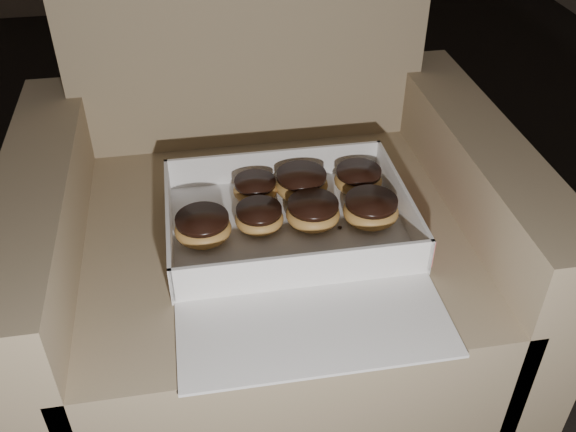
# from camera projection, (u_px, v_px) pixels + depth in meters

# --- Properties ---
(floor) EXTENTS (4.50, 4.50, 0.00)m
(floor) POSITION_uv_depth(u_px,v_px,m) (114.00, 418.00, 1.22)
(floor) COLOR black
(floor) RESTS_ON ground
(armchair) EXTENTS (0.83, 0.70, 0.87)m
(armchair) POSITION_uv_depth(u_px,v_px,m) (268.00, 252.00, 1.19)
(armchair) COLOR #8A7658
(armchair) RESTS_ON floor
(bakery_box) EXTENTS (0.39, 0.45, 0.07)m
(bakery_box) POSITION_uv_depth(u_px,v_px,m) (294.00, 239.00, 1.02)
(bakery_box) COLOR white
(bakery_box) RESTS_ON armchair
(donut_a) EXTENTS (0.09, 0.09, 0.05)m
(donut_a) POSITION_uv_depth(u_px,v_px,m) (371.00, 210.00, 1.05)
(donut_a) COLOR gold
(donut_a) RESTS_ON bakery_box
(donut_b) EXTENTS (0.08, 0.08, 0.04)m
(donut_b) POSITION_uv_depth(u_px,v_px,m) (259.00, 217.00, 1.03)
(donut_b) COLOR gold
(donut_b) RESTS_ON bakery_box
(donut_c) EXTENTS (0.08, 0.08, 0.04)m
(donut_c) POSITION_uv_depth(u_px,v_px,m) (358.00, 179.00, 1.12)
(donut_c) COLOR gold
(donut_c) RESTS_ON bakery_box
(donut_d) EXTENTS (0.09, 0.09, 0.05)m
(donut_d) POSITION_uv_depth(u_px,v_px,m) (203.00, 227.00, 1.01)
(donut_d) COLOR gold
(donut_d) RESTS_ON bakery_box
(donut_e) EXTENTS (0.09, 0.09, 0.05)m
(donut_e) POSITION_uv_depth(u_px,v_px,m) (301.00, 184.00, 1.11)
(donut_e) COLOR gold
(donut_e) RESTS_ON bakery_box
(donut_f) EXTENTS (0.09, 0.09, 0.04)m
(donut_f) POSITION_uv_depth(u_px,v_px,m) (313.00, 212.00, 1.04)
(donut_f) COLOR gold
(donut_f) RESTS_ON bakery_box
(donut_g) EXTENTS (0.08, 0.08, 0.04)m
(donut_g) POSITION_uv_depth(u_px,v_px,m) (255.00, 189.00, 1.10)
(donut_g) COLOR gold
(donut_g) RESTS_ON bakery_box
(crumb_a) EXTENTS (0.01, 0.01, 0.00)m
(crumb_a) POSITION_uv_depth(u_px,v_px,m) (282.00, 277.00, 0.95)
(crumb_a) COLOR black
(crumb_a) RESTS_ON bakery_box
(crumb_b) EXTENTS (0.01, 0.01, 0.00)m
(crumb_b) POSITION_uv_depth(u_px,v_px,m) (199.00, 289.00, 0.93)
(crumb_b) COLOR black
(crumb_b) RESTS_ON bakery_box
(crumb_c) EXTENTS (0.01, 0.01, 0.00)m
(crumb_c) POSITION_uv_depth(u_px,v_px,m) (340.00, 227.00, 1.04)
(crumb_c) COLOR black
(crumb_c) RESTS_ON bakery_box
(crumb_d) EXTENTS (0.01, 0.01, 0.00)m
(crumb_d) POSITION_uv_depth(u_px,v_px,m) (192.00, 284.00, 0.94)
(crumb_d) COLOR black
(crumb_d) RESTS_ON bakery_box
(crumb_e) EXTENTS (0.01, 0.01, 0.00)m
(crumb_e) POSITION_uv_depth(u_px,v_px,m) (370.00, 254.00, 0.99)
(crumb_e) COLOR black
(crumb_e) RESTS_ON bakery_box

